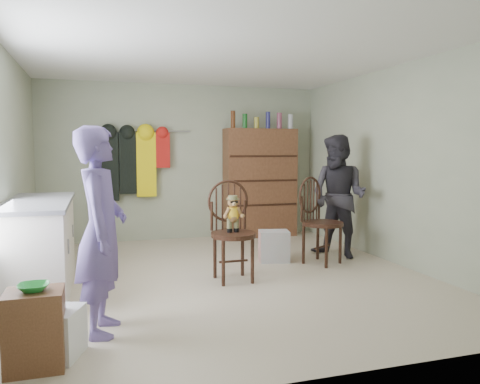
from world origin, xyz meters
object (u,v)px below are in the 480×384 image
object	(u,v)px
counter	(39,246)
dresser	(260,182)
chair_far	(318,217)
chair_front	(232,224)

from	to	relation	value
counter	dresser	distance (m)	3.96
chair_far	dresser	distance (m)	2.03
chair_far	dresser	size ratio (longest dim) A/B	0.53
counter	dresser	bearing A→B (deg)	35.69
chair_front	chair_far	size ratio (longest dim) A/B	1.00
counter	chair_front	bearing A→B (deg)	-3.83
chair_front	chair_far	distance (m)	1.34
chair_front	chair_far	world-z (taller)	chair_front
counter	chair_front	distance (m)	2.01
chair_front	chair_far	bearing A→B (deg)	17.48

